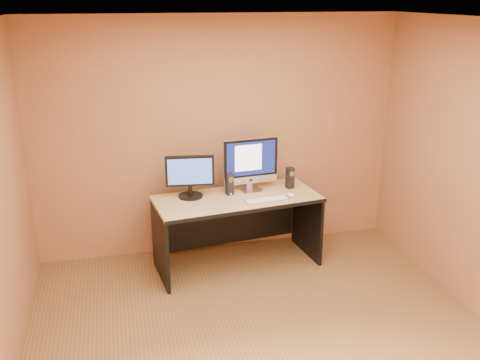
# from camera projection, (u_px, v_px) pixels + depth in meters

# --- Properties ---
(floor) EXTENTS (4.00, 4.00, 0.00)m
(floor) POSITION_uv_depth(u_px,v_px,m) (267.00, 348.00, 4.43)
(floor) COLOR brown
(floor) RESTS_ON ground
(walls) EXTENTS (4.00, 4.00, 2.60)m
(walls) POSITION_uv_depth(u_px,v_px,m) (270.00, 203.00, 4.00)
(walls) COLOR #8F5D3A
(walls) RESTS_ON ground
(ceiling) EXTENTS (4.00, 4.00, 0.00)m
(ceiling) POSITION_uv_depth(u_px,v_px,m) (274.00, 22.00, 3.57)
(ceiling) COLOR white
(ceiling) RESTS_ON walls
(desk) EXTENTS (1.77, 0.94, 0.78)m
(desk) POSITION_uv_depth(u_px,v_px,m) (237.00, 232.00, 5.67)
(desk) COLOR tan
(desk) RESTS_ON ground
(imac) EXTENTS (0.62, 0.28, 0.58)m
(imac) POSITION_uv_depth(u_px,v_px,m) (251.00, 165.00, 5.64)
(imac) COLOR #B7B7BC
(imac) RESTS_ON desk
(second_monitor) EXTENTS (0.53, 0.31, 0.44)m
(second_monitor) POSITION_uv_depth(u_px,v_px,m) (190.00, 177.00, 5.48)
(second_monitor) COLOR black
(second_monitor) RESTS_ON desk
(speaker_left) EXTENTS (0.09, 0.09, 0.23)m
(speaker_left) POSITION_uv_depth(u_px,v_px,m) (229.00, 184.00, 5.59)
(speaker_left) COLOR black
(speaker_left) RESTS_ON desk
(speaker_right) EXTENTS (0.09, 0.09, 0.23)m
(speaker_right) POSITION_uv_depth(u_px,v_px,m) (290.00, 178.00, 5.77)
(speaker_right) COLOR black
(speaker_right) RESTS_ON desk
(keyboard) EXTENTS (0.47, 0.17, 0.02)m
(keyboard) POSITION_uv_depth(u_px,v_px,m) (267.00, 200.00, 5.45)
(keyboard) COLOR #BBBBC0
(keyboard) RESTS_ON desk
(mouse) EXTENTS (0.07, 0.11, 0.04)m
(mouse) POSITION_uv_depth(u_px,v_px,m) (290.00, 195.00, 5.56)
(mouse) COLOR white
(mouse) RESTS_ON desk
(cable_a) EXTENTS (0.15, 0.19, 0.01)m
(cable_a) POSITION_uv_depth(u_px,v_px,m) (256.00, 187.00, 5.82)
(cable_a) COLOR black
(cable_a) RESTS_ON desk
(cable_b) EXTENTS (0.10, 0.17, 0.01)m
(cable_b) POSITION_uv_depth(u_px,v_px,m) (246.00, 187.00, 5.84)
(cable_b) COLOR black
(cable_b) RESTS_ON desk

